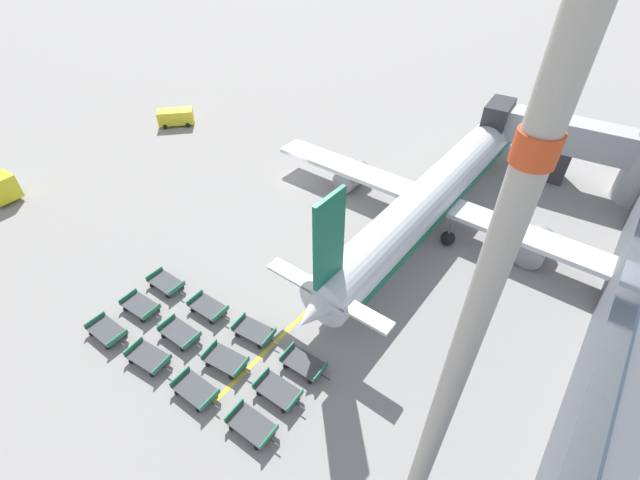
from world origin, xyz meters
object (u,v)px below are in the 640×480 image
at_px(airplane, 439,190).
at_px(baggage_dolly_row_mid_a_col_a, 141,306).
at_px(baggage_dolly_row_near_col_c, 195,390).
at_px(baggage_dolly_row_mid_a_col_d, 278,391).
at_px(baggage_dolly_row_mid_b_col_a, 166,283).
at_px(apron_light_mast, 455,373).
at_px(baggage_dolly_row_near_col_b, 149,357).
at_px(baggage_dolly_row_mid_b_col_b, 208,307).
at_px(baggage_dolly_row_mid_a_col_b, 180,333).
at_px(baggage_dolly_row_mid_a_col_c, 226,360).
at_px(baggage_dolly_row_mid_b_col_d, 304,364).
at_px(service_van, 176,117).
at_px(baggage_dolly_row_near_col_d, 252,425).
at_px(baggage_dolly_row_near_col_a, 107,331).
at_px(baggage_dolly_row_mid_b_col_c, 254,331).

height_order(airplane, baggage_dolly_row_mid_a_col_a, airplane).
relative_size(baggage_dolly_row_near_col_c, baggage_dolly_row_mid_a_col_d, 1.00).
relative_size(baggage_dolly_row_mid_a_col_a, baggage_dolly_row_mid_b_col_a, 1.01).
bearing_deg(baggage_dolly_row_mid_b_col_a, apron_light_mast, -10.02).
relative_size(airplane, baggage_dolly_row_near_col_b, 11.39).
distance_m(baggage_dolly_row_near_col_c, baggage_dolly_row_mid_b_col_a, 10.30).
bearing_deg(baggage_dolly_row_mid_b_col_b, airplane, 69.28).
distance_m(baggage_dolly_row_mid_b_col_a, baggage_dolly_row_mid_b_col_b, 4.60).
xyz_separation_m(baggage_dolly_row_mid_a_col_b, apron_light_mast, (18.20, -1.57, 14.13)).
relative_size(baggage_dolly_row_mid_a_col_c, baggage_dolly_row_mid_b_col_d, 1.01).
xyz_separation_m(airplane, baggage_dolly_row_mid_a_col_c, (-3.64, -23.74, -2.50)).
bearing_deg(airplane, service_van, -176.77).
height_order(baggage_dolly_row_mid_b_col_a, apron_light_mast, apron_light_mast).
height_order(baggage_dolly_row_mid_a_col_a, baggage_dolly_row_mid_b_col_d, same).
height_order(baggage_dolly_row_mid_a_col_a, baggage_dolly_row_mid_a_col_d, same).
xyz_separation_m(baggage_dolly_row_mid_a_col_d, baggage_dolly_row_mid_b_col_a, (-13.28, 1.66, 0.00)).
bearing_deg(baggage_dolly_row_near_col_b, baggage_dolly_row_mid_b_col_d, 34.64).
xyz_separation_m(baggage_dolly_row_mid_a_col_d, baggage_dolly_row_mid_b_col_d, (0.04, 2.51, 0.00)).
bearing_deg(baggage_dolly_row_near_col_d, baggage_dolly_row_mid_b_col_d, 92.40).
bearing_deg(baggage_dolly_row_mid_a_col_b, baggage_dolly_row_near_col_d, -11.28).
relative_size(baggage_dolly_row_near_col_a, baggage_dolly_row_near_col_b, 0.98).
bearing_deg(baggage_dolly_row_mid_a_col_c, airplane, 81.28).
bearing_deg(baggage_dolly_row_mid_b_col_c, baggage_dolly_row_near_col_a, -142.75).
xyz_separation_m(service_van, apron_light_mast, (46.56, -23.69, 13.50)).
distance_m(baggage_dolly_row_mid_a_col_d, apron_light_mast, 17.33).
distance_m(baggage_dolly_row_near_col_b, baggage_dolly_row_mid_b_col_b, 5.36).
distance_m(baggage_dolly_row_near_col_b, baggage_dolly_row_mid_b_col_c, 7.13).
xyz_separation_m(baggage_dolly_row_near_col_a, baggage_dolly_row_mid_b_col_d, (12.73, 6.36, 0.00)).
bearing_deg(service_van, baggage_dolly_row_near_col_b, -41.07).
xyz_separation_m(airplane, baggage_dolly_row_near_col_c, (-3.53, -26.40, -2.50)).
relative_size(baggage_dolly_row_near_col_c, baggage_dolly_row_mid_a_col_c, 0.99).
distance_m(baggage_dolly_row_near_col_c, baggage_dolly_row_mid_b_col_c, 5.53).
xyz_separation_m(baggage_dolly_row_mid_b_col_a, baggage_dolly_row_mid_b_col_d, (13.32, 0.85, 0.00)).
relative_size(airplane, baggage_dolly_row_near_col_c, 11.54).
distance_m(airplane, baggage_dolly_row_mid_b_col_d, 20.97).
bearing_deg(baggage_dolly_row_mid_b_col_a, baggage_dolly_row_mid_a_col_c, -12.98).
bearing_deg(baggage_dolly_row_mid_b_col_b, apron_light_mast, -13.34).
distance_m(baggage_dolly_row_near_col_a, baggage_dolly_row_mid_b_col_d, 14.23).
bearing_deg(baggage_dolly_row_mid_b_col_a, service_van, 140.18).
bearing_deg(baggage_dolly_row_mid_a_col_d, service_van, 149.98).
bearing_deg(baggage_dolly_row_near_col_c, baggage_dolly_row_mid_b_col_b, 132.07).
height_order(baggage_dolly_row_near_col_b, baggage_dolly_row_mid_a_col_c, same).
bearing_deg(baggage_dolly_row_mid_b_col_c, baggage_dolly_row_mid_b_col_a, -174.95).
height_order(baggage_dolly_row_near_col_d, baggage_dolly_row_mid_a_col_c, same).
xyz_separation_m(baggage_dolly_row_near_col_d, baggage_dolly_row_mid_b_col_b, (-8.94, 4.54, 0.00)).
bearing_deg(service_van, baggage_dolly_row_mid_a_col_a, -42.89).
bearing_deg(baggage_dolly_row_near_col_c, baggage_dolly_row_mid_a_col_c, 92.39).
relative_size(baggage_dolly_row_near_col_d, baggage_dolly_row_mid_a_col_a, 1.00).
relative_size(service_van, baggage_dolly_row_mid_b_col_b, 1.30).
xyz_separation_m(baggage_dolly_row_near_col_a, baggage_dolly_row_near_col_c, (8.55, 0.77, 0.00)).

